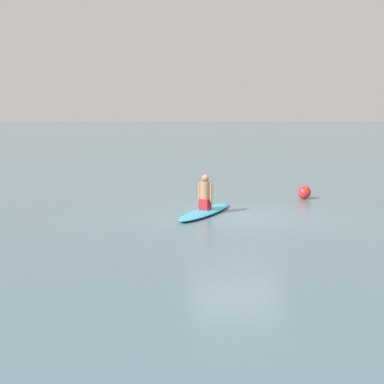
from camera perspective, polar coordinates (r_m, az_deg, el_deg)
The scene contains 4 objects.
ground_plane at distance 15.55m, azimuth 4.67°, elevation -2.49°, with size 400.00×400.00×0.00m, color slate.
surfboard at distance 15.87m, azimuth 1.36°, elevation -2.02°, with size 3.24×0.70×0.13m, color #339EC6.
person_paddler at distance 15.79m, azimuth 1.36°, elevation -0.17°, with size 0.41×0.42×1.00m.
buoy_marker at distance 19.02m, azimuth 11.44°, elevation -0.03°, with size 0.44×0.44×0.44m, color red.
Camera 1 is at (3.33, 14.92, 2.81)m, focal length 52.04 mm.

